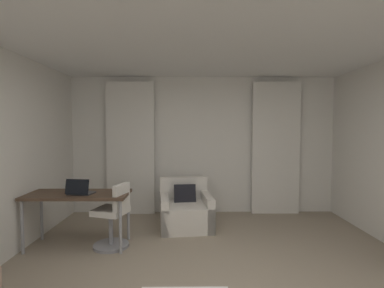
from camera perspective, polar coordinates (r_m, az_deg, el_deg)
name	(u,v)px	position (r m, az deg, el deg)	size (l,w,h in m)	color
wall_window	(203,145)	(5.64, 2.16, -0.23)	(5.12, 0.06, 2.60)	silver
ceiling	(219,13)	(2.79, 5.36, 24.09)	(5.12, 6.12, 0.06)	white
curtain_left_panel	(130,148)	(5.62, -11.94, -0.82)	(0.90, 0.06, 2.50)	silver
curtain_right_panel	(276,148)	(5.74, 16.06, -0.79)	(0.90, 0.06, 2.50)	silver
armchair	(185,211)	(4.94, -1.28, -12.93)	(0.91, 0.95, 0.78)	silver
desk	(78,198)	(4.35, -21.37, -9.77)	(1.36, 0.59, 0.74)	#4C3828
desk_chair	(113,219)	(4.24, -15.12, -13.96)	(0.50, 0.50, 0.88)	gray
laptop	(80,191)	(4.24, -21.05, -8.58)	(0.35, 0.29, 0.22)	#2D2D33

